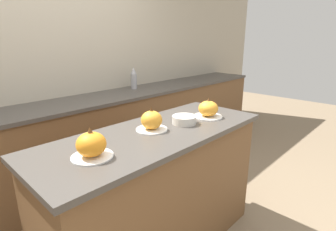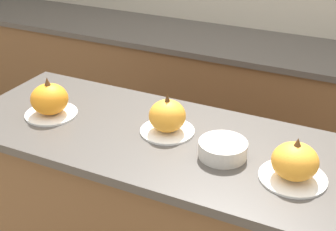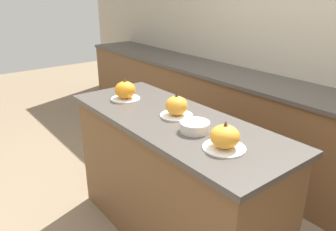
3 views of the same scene
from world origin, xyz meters
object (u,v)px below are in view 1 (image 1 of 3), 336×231
Objects in this scene: pumpkin_cake_left at (91,146)px; pumpkin_cake_right at (208,109)px; mixing_bowl at (184,120)px; bottle_tall at (134,79)px; pumpkin_cake_center at (152,121)px.

pumpkin_cake_left is 1.01m from pumpkin_cake_right.
pumpkin_cake_left is at bearing -179.08° from mixing_bowl.
bottle_tall is 1.52m from mixing_bowl.
pumpkin_cake_center is at bearing 169.11° from pumpkin_cake_right.
pumpkin_cake_right is at bearing -6.13° from mixing_bowl.
pumpkin_cake_center is 1.59m from bottle_tall.
pumpkin_cake_center is 0.52m from pumpkin_cake_right.
bottle_tall is at bearing 73.88° from pumpkin_cake_right.
bottle_tall reaches higher than pumpkin_cake_left.
pumpkin_cake_right is at bearing -10.89° from pumpkin_cake_center.
pumpkin_cake_center is (0.50, 0.08, -0.00)m from pumpkin_cake_left.
bottle_tall reaches higher than mixing_bowl.
bottle_tall is (0.91, 1.30, 0.05)m from pumpkin_cake_center.
pumpkin_cake_center is at bearing 9.41° from pumpkin_cake_left.
pumpkin_cake_right is 0.85× the size of bottle_tall.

